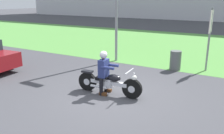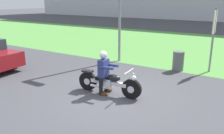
{
  "view_description": "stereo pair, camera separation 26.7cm",
  "coord_description": "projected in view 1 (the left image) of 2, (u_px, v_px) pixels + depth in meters",
  "views": [
    {
      "loc": [
        3.45,
        -6.0,
        2.92
      ],
      "look_at": [
        -0.12,
        0.23,
        0.85
      ],
      "focal_mm": 37.85,
      "sensor_mm": 36.0,
      "label": 1
    },
    {
      "loc": [
        3.68,
        -5.87,
        2.92
      ],
      "look_at": [
        -0.12,
        0.23,
        0.85
      ],
      "focal_mm": 37.85,
      "sensor_mm": 36.0,
      "label": 2
    }
  ],
  "objects": [
    {
      "name": "motorcycle_lead",
      "position": [
        109.0,
        83.0,
        7.43
      ],
      "size": [
        2.19,
        0.66,
        0.87
      ],
      "rotation": [
        0.0,
        0.0,
        0.08
      ],
      "color": "black",
      "rests_on": "ground"
    },
    {
      "name": "sign_banner",
      "position": [
        210.0,
        30.0,
        9.55
      ],
      "size": [
        0.08,
        0.6,
        2.6
      ],
      "color": "gray",
      "rests_on": "ground"
    },
    {
      "name": "rider_lead",
      "position": [
        104.0,
        69.0,
        7.39
      ],
      "size": [
        0.57,
        0.49,
        1.39
      ],
      "rotation": [
        0.0,
        0.0,
        0.08
      ],
      "color": "black",
      "rests_on": "ground"
    },
    {
      "name": "grass_verge",
      "position": [
        184.0,
        45.0,
        15.43
      ],
      "size": [
        60.0,
        12.0,
        0.01
      ],
      "primitive_type": "cube",
      "color": "#549342",
      "rests_on": "ground"
    },
    {
      "name": "trash_can",
      "position": [
        175.0,
        60.0,
        10.03
      ],
      "size": [
        0.46,
        0.46,
        0.83
      ],
      "primitive_type": "cylinder",
      "color": "#595E5B",
      "rests_on": "ground"
    },
    {
      "name": "ground",
      "position": [
        112.0,
        95.0,
        7.46
      ],
      "size": [
        120.0,
        120.0,
        0.0
      ],
      "primitive_type": "plane",
      "color": "#424247"
    }
  ]
}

